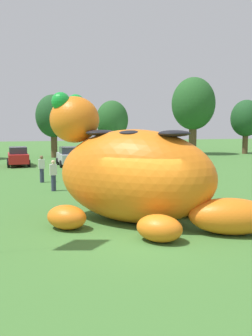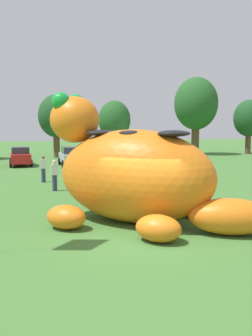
{
  "view_description": "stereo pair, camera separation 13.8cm",
  "coord_description": "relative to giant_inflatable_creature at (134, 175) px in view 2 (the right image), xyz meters",
  "views": [
    {
      "loc": [
        -3.77,
        -10.45,
        3.52
      ],
      "look_at": [
        0.36,
        2.86,
        1.9
      ],
      "focal_mm": 38.17,
      "sensor_mm": 36.0,
      "label": 1
    },
    {
      "loc": [
        -3.64,
        -10.49,
        3.52
      ],
      "look_at": [
        0.36,
        2.86,
        1.9
      ],
      "focal_mm": 38.17,
      "sensor_mm": 36.0,
      "label": 2
    }
  ],
  "objects": [
    {
      "name": "ground_plane",
      "position": [
        -0.38,
        -1.86,
        -1.77
      ],
      "size": [
        160.0,
        160.0,
        0.0
      ],
      "primitive_type": "plane",
      "color": "#427533"
    },
    {
      "name": "giant_inflatable_creature",
      "position": [
        0.0,
        0.0,
        0.0
      ],
      "size": [
        8.86,
        7.0,
        4.83
      ],
      "color": "orange",
      "rests_on": "ground"
    },
    {
      "name": "car_red",
      "position": [
        -3.94,
        21.21,
        -0.91
      ],
      "size": [
        2.03,
        4.15,
        1.72
      ],
      "color": "red",
      "rests_on": "ground"
    },
    {
      "name": "car_silver",
      "position": [
        0.43,
        19.87,
        -0.91
      ],
      "size": [
        1.98,
        4.12,
        1.72
      ],
      "color": "#B7BABF",
      "rests_on": "ground"
    },
    {
      "name": "box_truck",
      "position": [
        7.24,
        21.51,
        -0.17
      ],
      "size": [
        2.58,
        6.48,
        2.95
      ],
      "color": "silver",
      "rests_on": "ground"
    },
    {
      "name": "tree_centre_left",
      "position": [
        0.13,
        29.35,
        2.92
      ],
      "size": [
        4.03,
        4.03,
        7.16
      ],
      "color": "brown",
      "rests_on": "ground"
    },
    {
      "name": "tree_centre",
      "position": [
        6.44,
        27.09,
        2.46
      ],
      "size": [
        3.64,
        3.64,
        6.47
      ],
      "color": "brown",
      "rests_on": "ground"
    },
    {
      "name": "tree_centre_right",
      "position": [
        17.51,
        28.73,
        4.57
      ],
      "size": [
        5.46,
        5.46,
        9.7
      ],
      "color": "brown",
      "rests_on": "ground"
    },
    {
      "name": "tree_mid_right",
      "position": [
        24.63,
        27.71,
        2.8
      ],
      "size": [
        3.94,
        3.94,
        6.99
      ],
      "color": "brown",
      "rests_on": "ground"
    },
    {
      "name": "spectator_near_inflatable",
      "position": [
        -2.6,
        10.69,
        -0.92
      ],
      "size": [
        0.38,
        0.26,
        1.71
      ],
      "color": "#2D334C",
      "rests_on": "ground"
    },
    {
      "name": "spectator_mid_field",
      "position": [
        8.01,
        10.44,
        -0.92
      ],
      "size": [
        0.38,
        0.26,
        1.71
      ],
      "color": "#2D334C",
      "rests_on": "ground"
    },
    {
      "name": "spectator_by_cars",
      "position": [
        -2.21,
        7.39,
        -0.92
      ],
      "size": [
        0.38,
        0.26,
        1.71
      ],
      "color": "#2D334C",
      "rests_on": "ground"
    }
  ]
}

